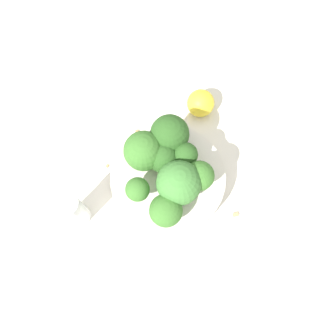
{
  "coord_description": "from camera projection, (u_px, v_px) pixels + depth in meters",
  "views": [
    {
      "loc": [
        0.01,
        -0.15,
        0.48
      ],
      "look_at": [
        0.0,
        0.0,
        0.08
      ],
      "focal_mm": 35.0,
      "sensor_mm": 36.0,
      "label": 1
    }
  ],
  "objects": [
    {
      "name": "broccoli_floret_3",
      "position": [
        199.0,
        176.0,
        0.43
      ],
      "size": [
        0.04,
        0.04,
        0.05
      ],
      "color": "#84AD66",
      "rests_on": "bowl"
    },
    {
      "name": "pepper_shaker",
      "position": [
        73.0,
        210.0,
        0.45
      ],
      "size": [
        0.03,
        0.03,
        0.08
      ],
      "color": "silver",
      "rests_on": "ground_plane"
    },
    {
      "name": "broccoli_floret_7",
      "position": [
        169.0,
        211.0,
        0.42
      ],
      "size": [
        0.04,
        0.04,
        0.05
      ],
      "color": "#84AD66",
      "rests_on": "bowl"
    },
    {
      "name": "broccoli_floret_1",
      "position": [
        163.0,
        158.0,
        0.44
      ],
      "size": [
        0.04,
        0.04,
        0.05
      ],
      "color": "#84AD66",
      "rests_on": "bowl"
    },
    {
      "name": "broccoli_floret_2",
      "position": [
        185.0,
        156.0,
        0.44
      ],
      "size": [
        0.03,
        0.03,
        0.05
      ],
      "color": "#8EB770",
      "rests_on": "bowl"
    },
    {
      "name": "ground_plane",
      "position": [
        168.0,
        185.0,
        0.5
      ],
      "size": [
        3.0,
        3.0,
        0.0
      ],
      "primitive_type": "plane",
      "color": "silver"
    },
    {
      "name": "almond_crumb_0",
      "position": [
        137.0,
        132.0,
        0.53
      ],
      "size": [
        0.01,
        0.01,
        0.01
      ],
      "primitive_type": "cube",
      "rotation": [
        0.0,
        0.0,
        1.74
      ],
      "color": "#AD7F4C",
      "rests_on": "ground_plane"
    },
    {
      "name": "broccoli_floret_5",
      "position": [
        179.0,
        183.0,
        0.42
      ],
      "size": [
        0.06,
        0.06,
        0.07
      ],
      "color": "#7A9E5B",
      "rests_on": "bowl"
    },
    {
      "name": "lemon_wedge",
      "position": [
        201.0,
        103.0,
        0.53
      ],
      "size": [
        0.04,
        0.04,
        0.04
      ],
      "primitive_type": "sphere",
      "color": "yellow",
      "rests_on": "ground_plane"
    },
    {
      "name": "almond_crumb_2",
      "position": [
        107.0,
        166.0,
        0.51
      ],
      "size": [
        0.01,
        0.01,
        0.01
      ],
      "primitive_type": "cube",
      "rotation": [
        0.0,
        0.0,
        1.1
      ],
      "color": "#AD7F4C",
      "rests_on": "ground_plane"
    },
    {
      "name": "almond_crumb_1",
      "position": [
        85.0,
        209.0,
        0.49
      ],
      "size": [
        0.01,
        0.01,
        0.01
      ],
      "primitive_type": "cube",
      "rotation": [
        0.0,
        0.0,
        6.14
      ],
      "color": "olive",
      "rests_on": "ground_plane"
    },
    {
      "name": "broccoli_floret_4",
      "position": [
        138.0,
        190.0,
        0.42
      ],
      "size": [
        0.03,
        0.03,
        0.05
      ],
      "color": "#8EB770",
      "rests_on": "bowl"
    },
    {
      "name": "bowl",
      "position": [
        168.0,
        181.0,
        0.48
      ],
      "size": [
        0.16,
        0.16,
        0.04
      ],
      "primitive_type": "cylinder",
      "color": "silver",
      "rests_on": "ground_plane"
    },
    {
      "name": "almond_crumb_3",
      "position": [
        236.0,
        214.0,
        0.48
      ],
      "size": [
        0.01,
        0.01,
        0.01
      ],
      "primitive_type": "cube",
      "rotation": [
        0.0,
        0.0,
        3.44
      ],
      "color": "tan",
      "rests_on": "ground_plane"
    },
    {
      "name": "broccoli_floret_0",
      "position": [
        168.0,
        134.0,
        0.45
      ],
      "size": [
        0.05,
        0.05,
        0.06
      ],
      "color": "#8EB770",
      "rests_on": "bowl"
    },
    {
      "name": "broccoli_floret_6",
      "position": [
        144.0,
        151.0,
        0.44
      ],
      "size": [
        0.06,
        0.06,
        0.06
      ],
      "color": "#8EB770",
      "rests_on": "bowl"
    }
  ]
}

